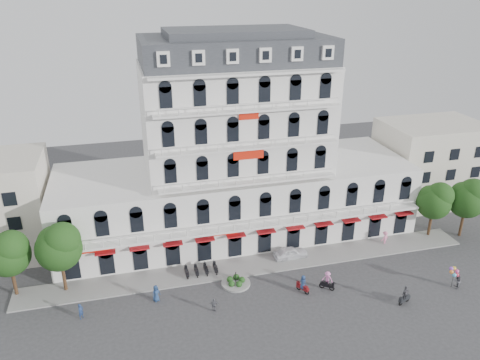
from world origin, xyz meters
name	(u,v)px	position (x,y,z in m)	size (l,w,h in m)	color
ground	(279,314)	(0.00, 0.00, 0.00)	(120.00, 120.00, 0.00)	#38383A
sidewalk	(254,265)	(0.00, 9.00, 0.08)	(53.00, 4.00, 0.16)	gray
main_building	(235,160)	(0.00, 18.00, 9.96)	(45.00, 15.00, 25.80)	silver
flank_building_east	(429,162)	(30.00, 20.00, 6.00)	(14.00, 10.00, 12.00)	beige
traffic_island	(236,282)	(-3.00, 6.00, 0.26)	(3.20, 3.20, 1.60)	gray
parked_scooter_row	(201,274)	(-6.35, 8.80, 0.00)	(4.40, 1.80, 1.10)	black
tree_west_outer	(8,252)	(-25.95, 9.98, 5.35)	(4.50, 4.48, 7.76)	#382314
tree_west_inner	(59,245)	(-20.95, 9.48, 5.68)	(4.76, 4.76, 8.25)	#382314
tree_east_inner	(435,200)	(24.05, 9.98, 5.21)	(4.40, 4.37, 7.57)	#382314
tree_east_outer	(468,197)	(28.05, 8.98, 5.55)	(4.65, 4.65, 8.05)	#382314
parked_car	(291,253)	(4.68, 9.50, 0.71)	(1.68, 4.16, 1.42)	white
rider_east	(303,284)	(3.60, 2.85, 1.03)	(1.06, 1.53, 2.09)	maroon
rider_northeast	(405,295)	(13.07, -1.59, 1.07)	(1.63, 0.87, 2.18)	#222428
rider_center	(327,280)	(6.31, 2.65, 1.19)	(1.41, 1.23, 2.25)	black
pedestrian_left	(156,293)	(-11.71, 5.30, 0.93)	(0.91, 0.59, 1.85)	navy
pedestrian_mid	(214,305)	(-6.21, 2.16, 0.76)	(0.89, 0.37, 1.51)	slate
pedestrian_right	(385,238)	(17.27, 9.50, 0.91)	(1.17, 0.67, 1.82)	pink
pedestrian_far	(81,311)	(-19.14, 4.42, 0.83)	(0.61, 0.40, 1.66)	navy
balloon_vendor	(456,278)	(19.89, -0.63, 1.26)	(1.47, 1.37, 2.45)	slate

